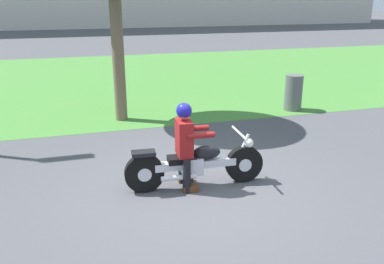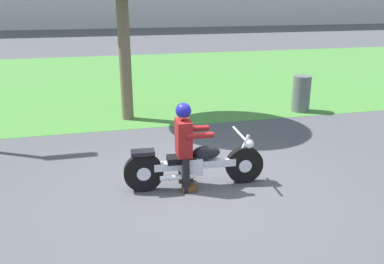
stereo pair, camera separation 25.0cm
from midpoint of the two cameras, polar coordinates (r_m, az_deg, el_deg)
ground at (r=6.39m, az=-0.78°, el=-8.21°), size 120.00×120.00×0.00m
grass_verge at (r=15.11m, az=-10.20°, el=7.47°), size 60.00×12.00×0.01m
motorcycle_lead at (r=6.36m, az=-0.56°, el=-4.59°), size 2.24×0.66×0.86m
rider_lead at (r=6.17m, az=-2.11°, el=-1.08°), size 0.56×0.48×1.38m
trash_can at (r=10.95m, az=13.52°, el=5.44°), size 0.46×0.46×0.93m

